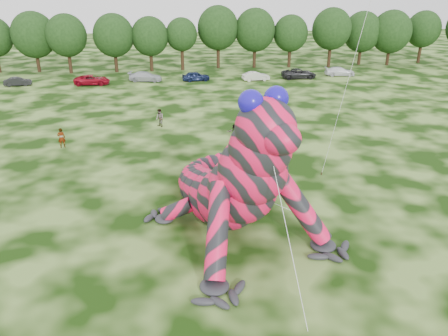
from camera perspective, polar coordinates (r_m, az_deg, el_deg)
name	(u,v)px	position (r m, az deg, el deg)	size (l,w,h in m)	color
ground	(199,268)	(23.78, -3.25, -12.91)	(240.00, 240.00, 0.00)	#16330A
inflatable_gecko	(217,151)	(26.03, -0.90, 2.25)	(15.85, 18.82, 9.41)	#F6134B
tree_5	(35,42)	(81.26, -23.49, 14.86)	(7.16, 6.44, 9.80)	black
tree_6	(67,44)	(78.24, -19.77, 15.02)	(6.52, 5.86, 9.49)	black
tree_7	(114,43)	(77.12, -14.14, 15.55)	(6.68, 6.01, 9.48)	black
tree_8	(150,44)	(76.87, -9.61, 15.68)	(6.14, 5.53, 8.94)	black
tree_9	(182,44)	(77.20, -5.53, 15.81)	(5.27, 4.74, 8.68)	black
tree_10	(218,37)	(78.74, -0.77, 16.72)	(7.09, 6.38, 10.50)	black
tree_11	(255,38)	(79.33, 4.05, 16.56)	(7.01, 6.31, 10.07)	black
tree_12	(290,41)	(80.34, 8.65, 16.05)	(5.99, 5.39, 8.97)	black
tree_13	(331,38)	(81.86, 13.80, 16.21)	(6.83, 6.15, 10.13)	black
tree_14	(362,38)	(85.73, 17.53, 15.86)	(6.82, 6.14, 9.40)	black
tree_15	(391,38)	(87.01, 20.93, 15.61)	(7.17, 6.45, 9.63)	black
tree_16	(422,37)	(91.77, 24.47, 15.31)	(6.26, 5.63, 9.37)	black
car_1	(18,82)	(71.62, -25.34, 10.17)	(1.32, 3.78, 1.24)	black
car_2	(92,80)	(68.52, -16.86, 10.96)	(2.37, 5.14, 1.43)	maroon
car_3	(145,76)	(69.13, -10.24, 11.68)	(2.03, 5.00, 1.45)	#B0B5BB
car_4	(196,76)	(68.46, -3.70, 11.87)	(1.69, 4.21, 1.43)	#141F43
car_5	(256,76)	(68.70, 4.18, 11.88)	(1.46, 4.18, 1.38)	beige
car_6	(299,74)	(71.16, 9.77, 12.06)	(2.51, 5.44, 1.51)	#232325
car_7	(340,71)	(74.69, 14.89, 12.09)	(1.95, 4.79, 1.39)	white
spectator_5	(234,132)	(41.87, 1.37, 4.72)	(1.44, 0.46, 1.55)	gray
spectator_0	(61,138)	(42.46, -20.46, 3.71)	(0.67, 0.44, 1.85)	gray
spectator_1	(160,118)	(46.23, -8.39, 6.47)	(0.91, 0.71, 1.88)	gray
spectator_2	(274,103)	(52.40, 6.56, 8.42)	(1.08, 0.62, 1.68)	gray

